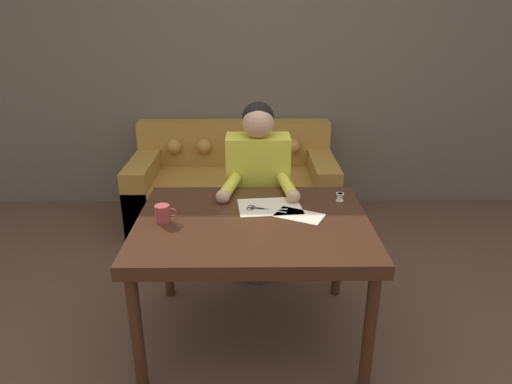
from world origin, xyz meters
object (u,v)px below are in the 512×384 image
at_px(dining_table, 253,233).
at_px(mug, 163,213).
at_px(couch, 234,188).
at_px(thread_spool, 340,197).
at_px(person, 258,194).
at_px(scissors, 260,209).

relative_size(dining_table, mug, 10.75).
distance_m(couch, mug, 1.68).
relative_size(couch, thread_spool, 37.88).
bearing_deg(person, scissors, -89.81).
xyz_separation_m(dining_table, thread_spool, (0.50, 0.25, 0.10)).
bearing_deg(thread_spool, couch, 116.70).
relative_size(person, scissors, 5.38).
bearing_deg(couch, thread_spool, -63.30).
xyz_separation_m(couch, mug, (-0.30, -1.58, 0.48)).
xyz_separation_m(person, scissors, (0.00, -0.51, 0.12)).
xyz_separation_m(person, thread_spool, (0.46, -0.39, 0.14)).
height_order(person, thread_spool, person).
xyz_separation_m(dining_table, scissors, (0.04, 0.14, 0.08)).
height_order(mug, thread_spool, mug).
bearing_deg(scissors, dining_table, -105.39).
bearing_deg(scissors, couch, 97.94).
bearing_deg(mug, thread_spool, 15.38).
bearing_deg(dining_table, mug, -178.39).
relative_size(couch, scissors, 7.48).
bearing_deg(scissors, mug, -163.39).
height_order(scissors, mug, mug).
relative_size(dining_table, person, 0.99).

